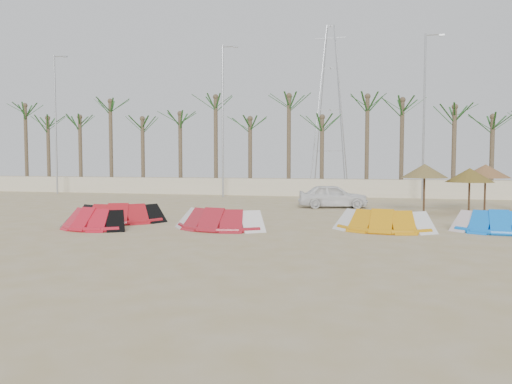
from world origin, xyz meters
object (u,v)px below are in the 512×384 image
(kite_orange, at_px, (383,219))
(parasol_left, at_px, (425,171))
(car, at_px, (333,196))
(parasol_mid, at_px, (470,175))
(parasol_right, at_px, (486,171))
(kite_red_right, at_px, (221,218))
(kite_blue, at_px, (496,221))
(kite_red_mid, at_px, (123,212))
(kite_red_left, at_px, (95,218))

(kite_orange, height_order, parasol_left, parasol_left)
(parasol_left, height_order, car, parasol_left)
(kite_orange, bearing_deg, parasol_mid, 59.32)
(car, bearing_deg, parasol_right, -103.63)
(kite_orange, xyz_separation_m, parasol_left, (2.01, 6.66, 1.73))
(parasol_right, height_order, car, parasol_right)
(kite_red_right, xyz_separation_m, kite_orange, (6.19, 1.03, -0.00))
(parasol_mid, bearing_deg, parasol_right, 56.25)
(kite_blue, bearing_deg, parasol_left, 109.17)
(kite_red_mid, distance_m, kite_red_right, 4.87)
(kite_red_right, distance_m, parasol_mid, 13.22)
(parasol_mid, relative_size, car, 0.60)
(kite_red_right, bearing_deg, kite_red_left, -166.06)
(car, bearing_deg, kite_orange, -174.52)
(parasol_right, bearing_deg, parasol_left, -149.26)
(car, bearing_deg, kite_blue, -151.90)
(kite_red_right, relative_size, parasol_right, 1.54)
(kite_red_right, relative_size, parasol_left, 1.53)
(kite_red_right, xyz_separation_m, parasol_mid, (10.36, 8.07, 1.52))
(kite_orange, bearing_deg, kite_red_left, -168.56)
(kite_red_mid, bearing_deg, kite_blue, 2.61)
(kite_red_left, relative_size, kite_blue, 1.01)
(kite_red_mid, distance_m, parasol_left, 14.71)
(kite_red_right, distance_m, kite_blue, 10.42)
(kite_red_left, distance_m, car, 13.78)
(kite_orange, distance_m, parasol_mid, 8.32)
(kite_blue, xyz_separation_m, car, (-6.84, 8.19, 0.25))
(kite_red_left, height_order, kite_blue, same)
(kite_blue, xyz_separation_m, parasol_left, (-2.10, 6.04, 1.73))
(kite_red_mid, relative_size, kite_orange, 1.09)
(kite_red_mid, bearing_deg, parasol_mid, 25.13)
(kite_red_left, bearing_deg, parasol_right, 33.68)
(car, bearing_deg, parasol_mid, -116.17)
(kite_red_mid, distance_m, parasol_right, 18.39)
(parasol_left, xyz_separation_m, parasol_right, (3.18, 1.89, -0.03))
(kite_red_left, xyz_separation_m, parasol_mid, (15.16, 9.26, 1.53))
(kite_red_mid, xyz_separation_m, parasol_left, (12.97, 6.72, 1.73))
(kite_red_mid, relative_size, car, 1.04)
(kite_red_mid, height_order, parasol_right, parasol_right)
(kite_red_left, bearing_deg, parasol_mid, 31.42)
(kite_red_right, xyz_separation_m, parasol_right, (11.38, 9.59, 1.70))
(kite_orange, height_order, car, car)
(kite_red_left, bearing_deg, kite_red_mid, 89.58)
(parasol_mid, xyz_separation_m, parasol_right, (1.01, 1.52, 0.18))
(kite_red_mid, height_order, kite_blue, same)
(kite_red_left, height_order, parasol_mid, parasol_mid)
(parasol_right, bearing_deg, kite_red_right, -139.88)
(kite_red_mid, distance_m, kite_orange, 10.97)
(kite_orange, relative_size, parasol_right, 1.49)
(kite_red_left, relative_size, parasol_left, 1.29)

